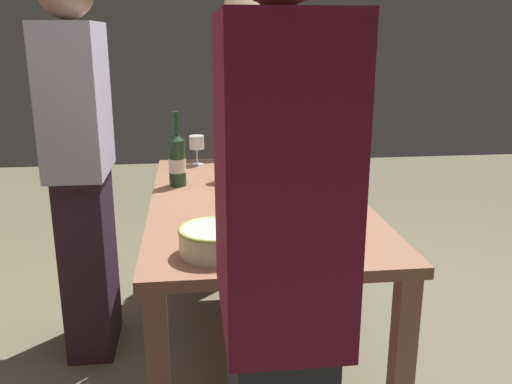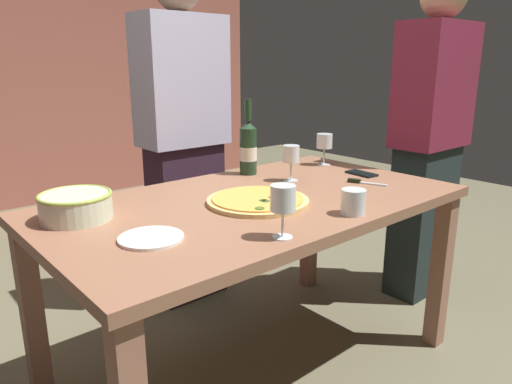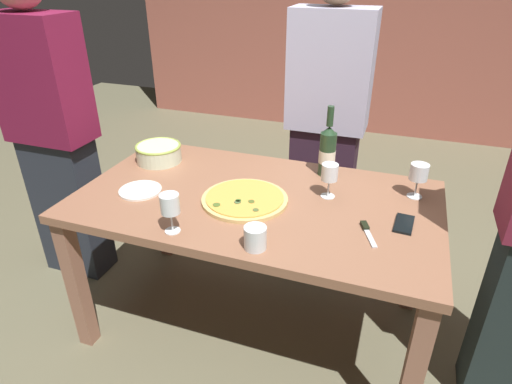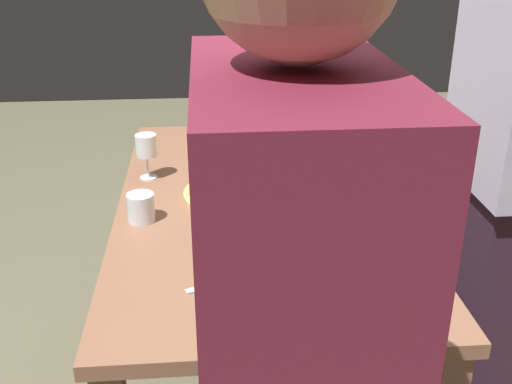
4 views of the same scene
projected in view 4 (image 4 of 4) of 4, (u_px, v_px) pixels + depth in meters
ground_plane at (256, 378)px, 2.35m from camera, size 8.00×8.00×0.00m
dining_table at (256, 224)px, 2.08m from camera, size 1.60×0.90×0.75m
pizza at (240, 193)px, 2.07m from camera, size 0.38×0.38×0.03m
serving_bowl at (292, 126)px, 2.60m from camera, size 0.24×0.24×0.09m
wine_bottle at (379, 191)px, 1.80m from camera, size 0.08×0.08×0.35m
wine_glass_near_pizza at (386, 272)px, 1.41m from camera, size 0.08×0.08×0.16m
wine_glass_by_bottle at (305, 206)px, 1.73m from camera, size 0.07×0.07×0.16m
wine_glass_far_left at (146, 147)px, 2.16m from camera, size 0.08×0.08×0.16m
cup_amber at (141, 207)px, 1.88m from camera, size 0.08×0.08×0.09m
side_plate at (215, 146)px, 2.51m from camera, size 0.19×0.19×0.01m
cell_phone at (270, 309)px, 1.46m from camera, size 0.08×0.15×0.01m
pizza_knife at (225, 281)px, 1.58m from camera, size 0.08×0.16×0.02m
person_host at (503, 177)px, 1.91m from camera, size 0.44×0.24×1.72m
person_guest_right at (255, 78)px, 3.08m from camera, size 0.43×0.24×1.71m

